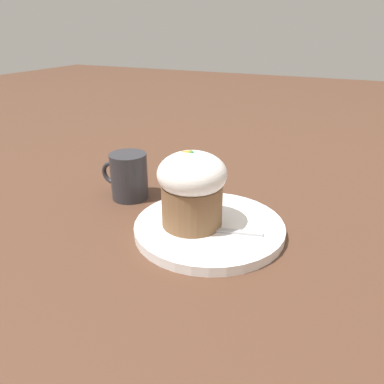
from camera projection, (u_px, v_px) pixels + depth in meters
The scene contains 5 objects.
ground_plane at pixel (209, 232), 0.60m from camera, with size 4.00×4.00×0.00m, color #513323.
dessert_plate at pixel (209, 227), 0.60m from camera, with size 0.24×0.24×0.02m.
carrot_cake at pixel (192, 188), 0.57m from camera, with size 0.11×0.11×0.12m.
spoon at pixel (207, 228), 0.57m from camera, with size 0.12×0.05×0.01m.
coffee_cup at pixel (128, 176), 0.70m from camera, with size 0.10×0.07×0.09m.
Camera 1 is at (-0.20, 0.48, 0.31)m, focal length 35.00 mm.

